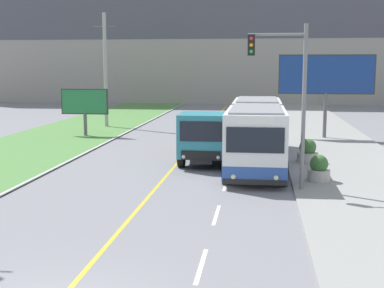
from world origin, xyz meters
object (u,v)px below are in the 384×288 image
(city_bus, at_px, (256,133))
(billboard_large, at_px, (326,76))
(traffic_light_mast, at_px, (288,87))
(dump_truck, at_px, (206,138))
(utility_pole_far, at_px, (105,70))
(billboard_small, at_px, (85,103))
(car_distant, at_px, (260,115))
(planter_round_near, at_px, (319,169))
(planter_round_second, at_px, (308,152))

(city_bus, bearing_deg, billboard_large, 65.69)
(billboard_large, bearing_deg, city_bus, -114.31)
(traffic_light_mast, bearing_deg, dump_truck, 124.67)
(utility_pole_far, relative_size, billboard_small, 2.71)
(dump_truck, bearing_deg, car_distant, 82.33)
(planter_round_near, bearing_deg, car_distant, 96.08)
(dump_truck, relative_size, billboard_large, 1.13)
(car_distant, distance_m, traffic_light_mast, 25.58)
(dump_truck, relative_size, traffic_light_mast, 1.10)
(billboard_small, bearing_deg, traffic_light_mast, -48.57)
(billboard_small, xyz_separation_m, planter_round_second, (14.58, -8.99, -1.71))
(car_distant, xyz_separation_m, planter_round_near, (2.53, -23.73, -0.12))
(utility_pole_far, bearing_deg, car_distant, 20.49)
(planter_round_near, bearing_deg, planter_round_second, 91.20)
(billboard_small, bearing_deg, car_distant, 40.35)
(dump_truck, xyz_separation_m, utility_pole_far, (-9.62, 15.28, 3.26))
(dump_truck, height_order, car_distant, dump_truck)
(dump_truck, relative_size, utility_pole_far, 0.79)
(planter_round_near, bearing_deg, traffic_light_mast, -132.00)
(city_bus, distance_m, planter_round_near, 5.00)
(planter_round_second, bearing_deg, car_distant, 97.19)
(city_bus, distance_m, traffic_light_mast, 6.36)
(car_distant, height_order, billboard_small, billboard_small)
(city_bus, xyz_separation_m, car_distant, (0.15, 19.63, -0.88))
(city_bus, xyz_separation_m, planter_round_second, (2.58, 0.32, -0.96))
(utility_pole_far, distance_m, planter_round_second, 21.20)
(dump_truck, height_order, planter_round_second, dump_truck)
(dump_truck, xyz_separation_m, planter_round_near, (5.20, -3.85, -0.74))
(city_bus, xyz_separation_m, planter_round_near, (2.67, -4.10, -0.99))
(city_bus, xyz_separation_m, billboard_large, (4.51, 9.99, 2.63))
(car_distant, xyz_separation_m, billboard_small, (-12.15, -10.32, 1.62))
(dump_truck, height_order, traffic_light_mast, traffic_light_mast)
(utility_pole_far, height_order, planter_round_near, utility_pole_far)
(billboard_large, bearing_deg, planter_round_near, -97.44)
(city_bus, height_order, traffic_light_mast, traffic_light_mast)
(billboard_large, bearing_deg, planter_round_second, -101.30)
(city_bus, distance_m, car_distant, 19.65)
(traffic_light_mast, relative_size, planter_round_second, 5.42)
(utility_pole_far, height_order, billboard_large, utility_pole_far)
(utility_pole_far, bearing_deg, dump_truck, -57.81)
(car_distant, height_order, utility_pole_far, utility_pole_far)
(city_bus, distance_m, dump_truck, 2.56)
(billboard_large, bearing_deg, dump_truck, -124.52)
(car_distant, bearing_deg, dump_truck, -97.67)
(billboard_large, bearing_deg, utility_pole_far, 163.17)
(planter_round_second, bearing_deg, billboard_large, 78.70)
(city_bus, distance_m, billboard_large, 11.28)
(traffic_light_mast, relative_size, billboard_large, 1.03)
(billboard_large, bearing_deg, billboard_small, -177.62)
(city_bus, xyz_separation_m, billboard_small, (-12.00, 9.31, 0.75))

